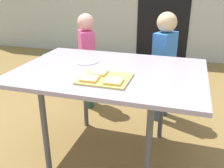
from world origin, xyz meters
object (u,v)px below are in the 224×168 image
dining_table (110,77)px  plate_white_left (86,61)px  child_left (87,55)px  child_right (164,59)px  pizza_slice_far_left (99,73)px  pizza_slice_near_right (114,81)px  pizza_slice_near_left (90,79)px  cutting_board (105,79)px  garden_hose_coil (54,55)px

dining_table → plate_white_left: (-0.24, 0.12, 0.06)m
child_left → child_right: 0.83m
pizza_slice_far_left → child_left: bearing=117.0°
dining_table → child_right: 0.81m
pizza_slice_near_right → pizza_slice_near_left: (-0.16, 0.00, 0.00)m
pizza_slice_far_left → dining_table: bearing=75.6°
pizza_slice_near_right → cutting_board: bearing=141.2°
pizza_slice_far_left → child_right: bearing=68.6°
plate_white_left → child_right: (0.55, 0.62, -0.11)m
pizza_slice_far_left → plate_white_left: bearing=127.3°
pizza_slice_near_right → garden_hose_coil: bearing=126.1°
dining_table → child_right: bearing=67.3°
cutting_board → pizza_slice_far_left: pizza_slice_far_left is taller
pizza_slice_near_left → plate_white_left: bearing=115.6°
child_right → garden_hose_coil: (-2.24, 1.78, -0.61)m
pizza_slice_near_left → garden_hose_coil: size_ratio=0.27×
child_right → pizza_slice_near_left: bearing=-109.8°
plate_white_left → child_left: bearing=112.3°
dining_table → pizza_slice_near_left: pizza_slice_near_left is taller
child_left → child_right: size_ratio=0.96×
dining_table → child_left: (-0.51, 0.80, -0.09)m
dining_table → cutting_board: bearing=-81.4°
child_right → child_left: bearing=176.6°
pizza_slice_near_right → child_right: size_ratio=0.10×
pizza_slice_near_right → child_right: child_right is taller
dining_table → pizza_slice_far_left: 0.16m
dining_table → pizza_slice_far_left: (-0.04, -0.14, 0.08)m
garden_hose_coil → cutting_board: bearing=-54.3°
pizza_slice_near_left → child_right: child_right is taller
dining_table → child_left: bearing=122.7°
cutting_board → pizza_slice_far_left: size_ratio=2.82×
child_right → cutting_board: bearing=-106.6°
pizza_slice_near_right → child_right: (0.20, 1.01, -0.13)m
pizza_slice_far_left → child_left: size_ratio=0.11×
plate_white_left → garden_hose_coil: size_ratio=0.45×
child_right → pizza_slice_far_left: bearing=-111.4°
dining_table → cutting_board: (0.03, -0.20, 0.06)m
pizza_slice_far_left → cutting_board: bearing=-43.1°
dining_table → pizza_slice_near_right: size_ratio=12.06×
pizza_slice_near_right → pizza_slice_near_left: same height
pizza_slice_near_right → dining_table: bearing=112.3°
plate_white_left → cutting_board: bearing=-50.6°
dining_table → plate_white_left: bearing=152.3°
cutting_board → child_left: child_left is taller
dining_table → pizza_slice_far_left: pizza_slice_far_left is taller
pizza_slice_near_left → plate_white_left: (-0.19, 0.39, -0.02)m
plate_white_left → child_right: size_ratio=0.18×
pizza_slice_near_left → garden_hose_coil: 3.44m
cutting_board → child_left: bearing=118.5°
pizza_slice_far_left → child_right: 0.96m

